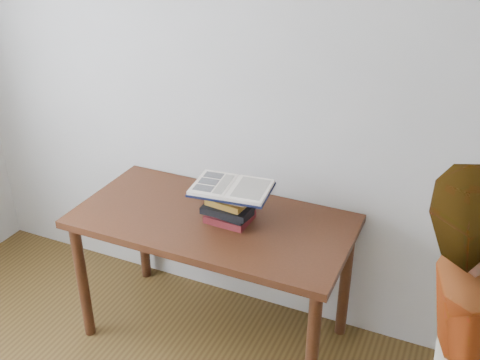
% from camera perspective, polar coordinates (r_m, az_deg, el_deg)
% --- Properties ---
extents(desk, '(1.42, 0.71, 0.76)m').
position_cam_1_polar(desk, '(2.91, -2.79, -5.51)').
color(desk, '#442011').
rests_on(desk, ground).
extents(book_stack, '(0.25, 0.21, 0.19)m').
position_cam_1_polar(book_stack, '(2.79, -1.11, -2.46)').
color(book_stack, maroon).
rests_on(book_stack, desk).
extents(open_book, '(0.40, 0.30, 0.03)m').
position_cam_1_polar(open_book, '(2.71, -0.84, -0.81)').
color(open_book, black).
rests_on(open_book, book_stack).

